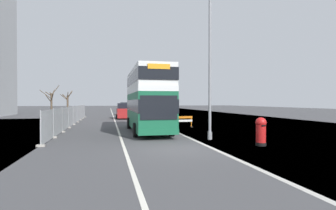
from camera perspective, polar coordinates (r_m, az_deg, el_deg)
ground at (r=13.97m, az=3.94°, el=-9.56°), size 140.00×280.00×0.10m
double_decker_bus at (r=21.38m, az=-4.47°, el=1.27°), size 2.89×10.18×4.97m
lamppost_foreground at (r=17.28m, az=9.06°, el=7.89°), size 0.29×0.70×9.69m
red_pillar_postbox at (r=15.54m, az=19.46°, el=-5.15°), size 0.59×0.59×1.58m
roadworks_barrier at (r=24.88m, az=3.19°, el=-3.34°), size 1.95×0.60×1.06m
construction_site_fence at (r=29.25m, az=-19.84°, el=-2.22°), size 0.44×27.40×1.99m
car_oncoming_near at (r=38.11m, az=-9.62°, el=-1.37°), size 2.05×4.56×2.20m
car_receding_mid at (r=47.45m, az=-9.29°, el=-0.91°), size 1.97×4.57×2.29m
bare_tree_far_verge_near at (r=55.47m, az=-20.89°, el=0.62°), size 2.19×2.51×4.67m
bare_tree_far_verge_mid at (r=47.85m, az=-23.96°, el=0.62°), size 3.00×2.08×5.21m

